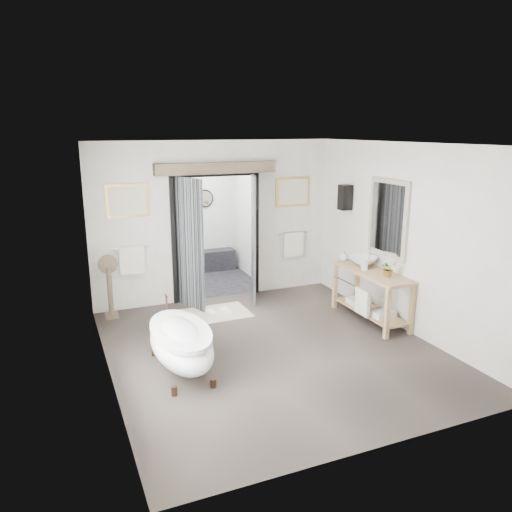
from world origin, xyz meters
The scene contains 13 objects.
ground_plane centered at (0.00, 0.00, 0.00)m, with size 5.00×5.00×0.00m, color #50463E.
room_shell centered at (-0.04, -0.12, 1.86)m, with size 4.52×5.02×2.91m.
shower_room centered at (0.00, 3.99, 0.91)m, with size 2.22×2.01×2.51m.
back_wall_dressing centered at (0.00, 2.32, 1.56)m, with size 3.82×0.78×2.52m.
clawfoot_tub centered at (-1.37, -0.13, 0.39)m, with size 0.74×1.65×0.81m.
vanity centered at (1.95, 0.40, 0.51)m, with size 0.57×1.60×0.85m.
pedestal_mirror centered at (-1.97, 2.19, 0.47)m, with size 0.32×0.21×1.09m.
rug centered at (-0.34, 1.67, 0.01)m, with size 1.20×0.80×0.01m, color beige.
slippers centered at (-0.25, 1.64, 0.04)m, with size 0.40×0.29×0.05m.
basin centered at (1.99, 0.71, 0.93)m, with size 0.48×0.48×0.16m, color white.
plant centered at (2.00, 0.05, 0.98)m, with size 0.24×0.21×0.27m, color gray.
soap_bottle_a centered at (1.88, 0.51, 0.95)m, with size 0.09×0.09×0.19m, color gray.
soap_bottle_b centered at (1.89, 1.13, 0.94)m, with size 0.14×0.14×0.18m, color gray.
Camera 1 is at (-2.79, -6.03, 3.09)m, focal length 35.00 mm.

